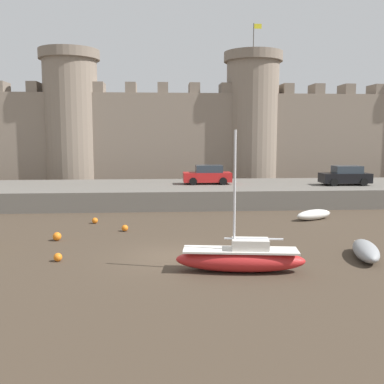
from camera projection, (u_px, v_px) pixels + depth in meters
ground_plane at (168, 257)px, 21.05m from camera, size 160.00×160.00×0.00m
quay_road at (164, 193)px, 38.08m from camera, size 70.24×10.00×1.48m
castle at (163, 129)px, 48.33m from camera, size 64.51×6.27×17.44m
rowboat_near_channel_right at (314, 214)px, 30.19m from camera, size 3.01×2.09×0.68m
rowboat_foreground_left at (366, 250)px, 20.69m from camera, size 1.95×3.56×0.76m
sailboat_midflat_right at (241, 258)px, 18.72m from camera, size 5.53×2.04×5.89m
mooring_buoy_mid_mud at (125, 228)px, 26.57m from camera, size 0.39×0.39×0.39m
mooring_buoy_near_shore at (95, 221)px, 28.93m from camera, size 0.38×0.38×0.38m
mooring_buoy_near_channel at (57, 236)px, 24.22m from camera, size 0.46×0.46×0.46m
mooring_buoy_off_centre at (58, 257)px, 20.24m from camera, size 0.38×0.38×0.38m
car_quay_east at (208, 175)px, 38.46m from camera, size 4.10×1.89×1.62m
car_quay_centre_east at (346, 176)px, 37.69m from camera, size 4.10×1.89×1.62m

